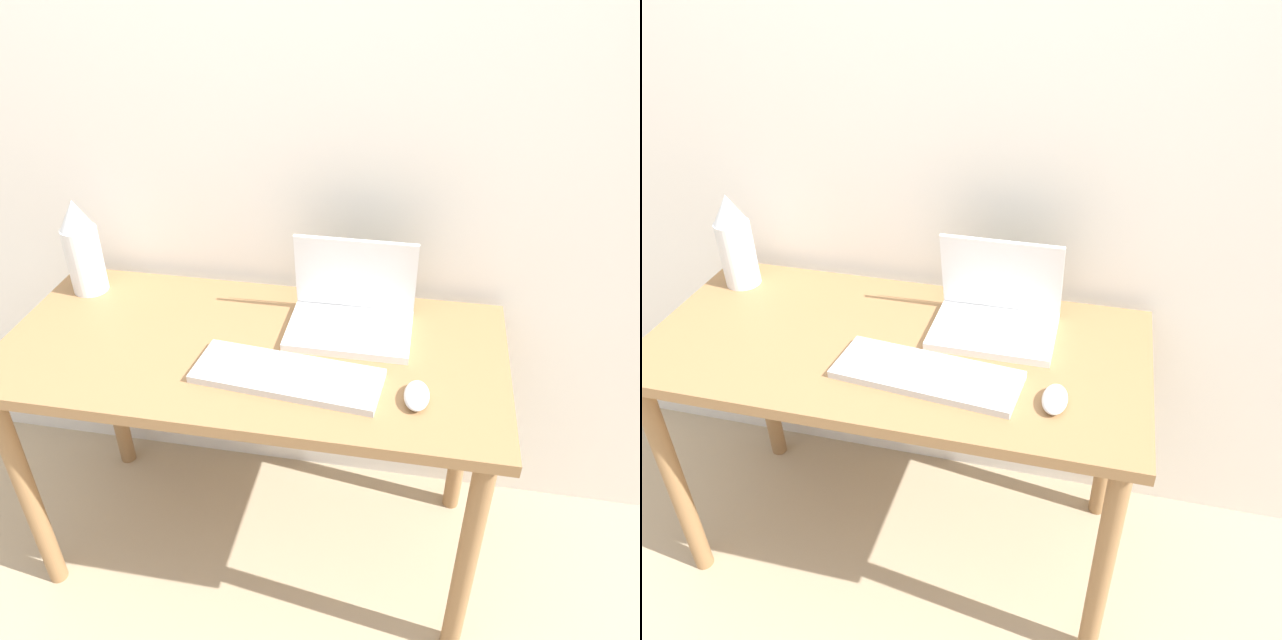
# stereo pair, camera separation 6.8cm
# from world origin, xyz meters

# --- Properties ---
(ground_plane) EXTENTS (12.00, 12.00, 0.00)m
(ground_plane) POSITION_xyz_m (0.00, 0.00, 0.00)
(ground_plane) COLOR tan
(wall_back) EXTENTS (6.00, 0.05, 2.50)m
(wall_back) POSITION_xyz_m (0.00, 0.65, 1.25)
(wall_back) COLOR silver
(wall_back) RESTS_ON ground_plane
(desk) EXTENTS (1.22, 0.58, 0.73)m
(desk) POSITION_xyz_m (0.00, 0.29, 0.63)
(desk) COLOR olive
(desk) RESTS_ON ground_plane
(laptop) EXTENTS (0.30, 0.21, 0.23)m
(laptop) POSITION_xyz_m (0.23, 0.41, 0.78)
(laptop) COLOR white
(laptop) RESTS_ON desk
(keyboard) EXTENTS (0.44, 0.19, 0.02)m
(keyboard) POSITION_xyz_m (0.11, 0.18, 0.74)
(keyboard) COLOR silver
(keyboard) RESTS_ON desk
(mouse) EXTENTS (0.06, 0.10, 0.03)m
(mouse) POSITION_xyz_m (0.40, 0.16, 0.75)
(mouse) COLOR silver
(mouse) RESTS_ON desk
(vase) EXTENTS (0.09, 0.09, 0.26)m
(vase) POSITION_xyz_m (-0.51, 0.47, 0.86)
(vase) COLOR white
(vase) RESTS_ON desk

